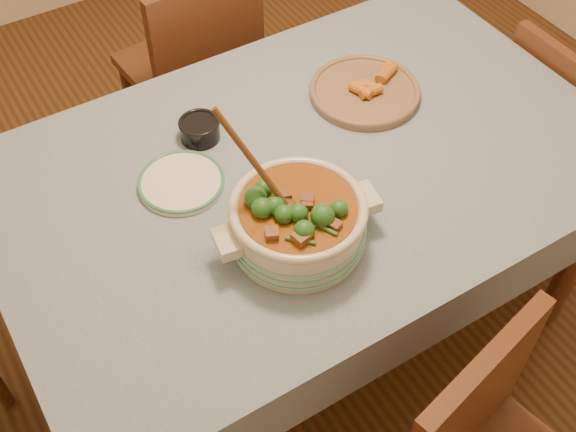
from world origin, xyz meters
The scene contains 8 objects.
floor centered at (0.00, 0.00, 0.00)m, with size 4.50×4.50×0.00m, color #432613.
dining_table centered at (0.00, 0.00, 0.66)m, with size 1.68×1.08×0.76m.
stew_casserole centered at (-0.17, -0.21, 0.84)m, with size 0.41×0.36×0.38m.
white_plate centered at (-0.32, 0.10, 0.77)m, with size 0.24×0.24×0.02m.
condiment_bowl centered at (-0.20, 0.24, 0.79)m, with size 0.14×0.14×0.06m.
fried_plate centered at (0.29, 0.15, 0.78)m, with size 0.37×0.37×0.05m.
chair_far centered at (0.06, 0.83, 0.51)m, with size 0.45×0.45×0.90m.
chair_right centered at (0.97, -0.07, 0.46)m, with size 0.38×0.38×0.81m.
Camera 1 is at (-0.76, -1.13, 2.12)m, focal length 45.00 mm.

